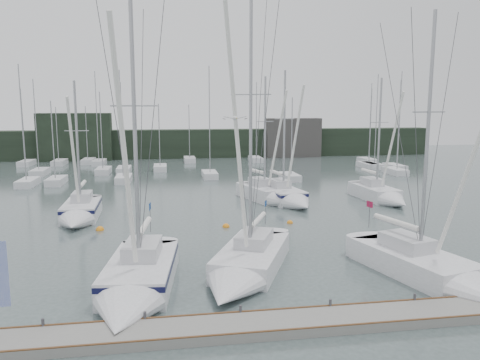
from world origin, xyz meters
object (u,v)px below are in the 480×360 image
sailboat_mid_c (270,196)px  buoy_c (100,230)px  sailboat_near_center (243,270)px  sailboat_near_left (135,286)px  sailboat_mid_d (288,197)px  sailboat_mid_e (383,196)px  buoy_b (290,223)px  buoy_a (226,227)px  sailboat_mid_a (79,214)px  sailboat_near_right (444,276)px

sailboat_mid_c → buoy_c: bearing=-169.5°
sailboat_near_center → sailboat_near_left: bearing=-140.1°
sailboat_near_center → sailboat_mid_d: 19.98m
sailboat_mid_e → buoy_b: bearing=-152.8°
buoy_a → buoy_b: buoy_a is taller
buoy_c → sailboat_mid_a: bearing=123.4°
sailboat_near_center → sailboat_mid_e: bearing=71.2°
sailboat_mid_a → sailboat_mid_e: size_ratio=0.95×
sailboat_mid_c → sailboat_mid_d: bearing=-58.9°
buoy_b → sailboat_near_left: bearing=-130.4°
sailboat_mid_c → sailboat_mid_d: (1.44, -1.24, 0.02)m
buoy_b → buoy_c: buoy_c is taller
buoy_b → buoy_c: (-14.49, 0.19, 0.00)m
sailboat_mid_c → buoy_b: sailboat_mid_c is taller
sailboat_near_right → sailboat_mid_e: bearing=57.2°
buoy_a → sailboat_mid_a: bearing=162.6°
sailboat_mid_e → sailboat_near_right: bearing=-111.8°
sailboat_mid_d → buoy_a: sailboat_mid_d is taller
sailboat_near_left → sailboat_mid_e: sailboat_near_left is taller
buoy_b → buoy_a: bearing=-175.5°
sailboat_mid_a → sailboat_mid_e: (27.40, 3.43, -0.04)m
sailboat_near_right → sailboat_near_center: bearing=151.3°
sailboat_near_right → sailboat_mid_d: (-2.53, 21.03, 0.06)m
buoy_a → sailboat_near_center: bearing=-92.9°
sailboat_mid_e → buoy_c: sailboat_mid_e is taller
buoy_a → buoy_b: (5.12, 0.40, 0.00)m
sailboat_mid_d → sailboat_mid_e: bearing=-12.5°
sailboat_near_left → sailboat_mid_a: 17.08m
buoy_b → buoy_c: size_ratio=0.79×
sailboat_mid_d → sailboat_mid_a: bearing=-177.6°
sailboat_near_right → sailboat_mid_e: size_ratio=1.18×
sailboat_near_center → buoy_c: bearing=150.8°
sailboat_near_center → buoy_b: (5.69, 11.51, -0.56)m
sailboat_near_left → sailboat_mid_d: (12.86, 20.11, -0.01)m
sailboat_mid_d → sailboat_mid_e: (9.23, -0.45, -0.04)m
sailboat_near_center → buoy_c: 14.65m
sailboat_mid_a → buoy_b: size_ratio=25.20×
sailboat_near_center → sailboat_mid_a: sailboat_near_center is taller
sailboat_mid_a → buoy_b: 16.75m
sailboat_near_left → sailboat_near_right: size_ratio=1.03×
sailboat_near_right → sailboat_mid_c: size_ratio=1.17×
sailboat_near_left → sailboat_mid_c: size_ratio=1.21×
sailboat_near_right → buoy_c: (-18.75, 14.18, -0.58)m
sailboat_mid_a → sailboat_mid_e: bearing=5.7°
sailboat_near_center → buoy_b: sailboat_near_center is taller
buoy_c → buoy_b: bearing=-0.8°
sailboat_near_center → sailboat_mid_d: (7.42, 18.55, 0.09)m
sailboat_near_left → sailboat_mid_c: bearing=68.2°
sailboat_near_right → buoy_b: size_ratio=31.47×
sailboat_near_right → sailboat_mid_e: (6.70, 20.58, 0.02)m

